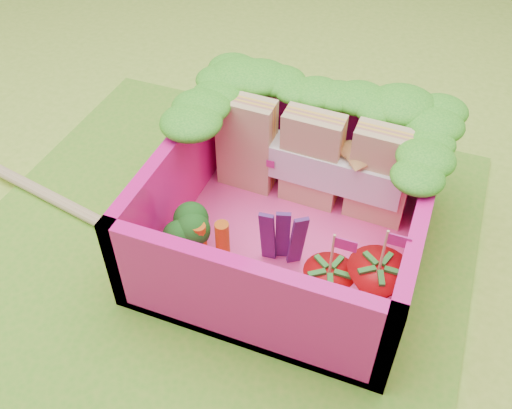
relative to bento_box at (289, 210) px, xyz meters
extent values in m
plane|color=#96C337|center=(-0.35, -0.15, -0.31)|extent=(14.00, 14.00, 0.00)
cube|color=#64B027|center=(-0.35, -0.15, -0.29)|extent=(2.60, 2.60, 0.03)
cube|color=#FF4196|center=(0.00, 0.00, -0.25)|extent=(1.30, 1.30, 0.05)
cube|color=#F6148A|center=(0.00, 0.61, 0.00)|extent=(1.30, 0.07, 0.55)
cube|color=#F6148A|center=(0.00, -0.61, 0.00)|extent=(1.30, 0.07, 0.55)
cube|color=#F6148A|center=(-0.62, 0.00, 0.00)|extent=(0.07, 1.30, 0.55)
cube|color=#F6148A|center=(0.61, 0.00, 0.00)|extent=(0.07, 1.30, 0.55)
ellipsoid|color=#1D8B19|center=(-0.50, 0.58, 0.33)|extent=(0.30, 0.30, 0.11)
ellipsoid|color=#1D8B19|center=(-0.39, 0.58, 0.33)|extent=(0.30, 0.30, 0.11)
ellipsoid|color=#1D8B19|center=(-0.28, 0.58, 0.33)|extent=(0.30, 0.30, 0.11)
ellipsoid|color=#1D8B19|center=(-0.17, 0.58, 0.33)|extent=(0.30, 0.30, 0.11)
ellipsoid|color=#1D8B19|center=(-0.06, 0.58, 0.33)|extent=(0.30, 0.30, 0.11)
ellipsoid|color=#1D8B19|center=(0.06, 0.58, 0.33)|extent=(0.30, 0.30, 0.11)
ellipsoid|color=#1D8B19|center=(0.17, 0.58, 0.33)|extent=(0.30, 0.30, 0.11)
ellipsoid|color=#1D8B19|center=(0.28, 0.58, 0.33)|extent=(0.30, 0.30, 0.11)
ellipsoid|color=#1D8B19|center=(0.39, 0.58, 0.33)|extent=(0.30, 0.30, 0.11)
ellipsoid|color=#1D8B19|center=(0.50, 0.58, 0.33)|extent=(0.30, 0.30, 0.11)
ellipsoid|color=#1D8B19|center=(-0.58, 0.10, 0.33)|extent=(0.27, 0.27, 0.10)
ellipsoid|color=#1D8B19|center=(-0.58, 0.24, 0.33)|extent=(0.27, 0.27, 0.10)
ellipsoid|color=#1D8B19|center=(-0.58, 0.38, 0.33)|extent=(0.27, 0.27, 0.10)
ellipsoid|color=#1D8B19|center=(-0.58, 0.52, 0.33)|extent=(0.27, 0.27, 0.10)
ellipsoid|color=#1D8B19|center=(-0.58, 0.66, 0.33)|extent=(0.27, 0.27, 0.10)
ellipsoid|color=#1D8B19|center=(0.58, 0.10, 0.33)|extent=(0.27, 0.27, 0.10)
ellipsoid|color=#1D8B19|center=(0.58, 0.24, 0.33)|extent=(0.27, 0.27, 0.10)
ellipsoid|color=#1D8B19|center=(0.58, 0.38, 0.33)|extent=(0.27, 0.27, 0.10)
ellipsoid|color=#1D8B19|center=(0.58, 0.52, 0.33)|extent=(0.27, 0.27, 0.10)
ellipsoid|color=#1D8B19|center=(0.58, 0.66, 0.33)|extent=(0.27, 0.27, 0.10)
cube|color=tan|center=(-0.37, 0.36, 0.05)|extent=(0.32, 0.16, 0.56)
cube|color=tan|center=(0.00, 0.36, 0.05)|extent=(0.32, 0.16, 0.56)
cube|color=tan|center=(0.37, 0.36, 0.05)|extent=(0.32, 0.16, 0.56)
cube|color=white|center=(0.00, 0.36, 0.02)|extent=(1.01, 0.21, 0.20)
cylinder|color=#70B055|center=(-0.45, -0.28, -0.16)|extent=(0.12, 0.12, 0.13)
ellipsoid|color=#134412|center=(-0.45, -0.28, -0.04)|extent=(0.33, 0.33, 0.12)
cylinder|color=#D75912|center=(-0.35, -0.31, -0.09)|extent=(0.07, 0.07, 0.28)
cylinder|color=#D75912|center=(-0.25, -0.26, -0.08)|extent=(0.07, 0.07, 0.28)
cube|color=#431A5D|center=(-0.05, -0.18, -0.04)|extent=(0.07, 0.03, 0.38)
cube|color=#431A5D|center=(0.02, -0.14, -0.04)|extent=(0.07, 0.04, 0.38)
cube|color=#431A5D|center=(0.09, -0.15, -0.04)|extent=(0.07, 0.06, 0.38)
cone|color=red|center=(0.30, -0.32, -0.11)|extent=(0.24, 0.24, 0.24)
cylinder|color=#DCBD7C|center=(0.30, -0.32, 0.13)|extent=(0.01, 0.01, 0.24)
cube|color=#CE2287|center=(0.35, -0.32, 0.21)|extent=(0.10, 0.01, 0.06)
cone|color=red|center=(0.50, -0.26, -0.08)|extent=(0.28, 0.28, 0.28)
cylinder|color=#DCBD7C|center=(0.50, -0.26, 0.18)|extent=(0.01, 0.01, 0.24)
cube|color=#CE2287|center=(0.55, -0.26, 0.26)|extent=(0.10, 0.01, 0.06)
cube|color=#569F32|center=(0.50, -0.08, -0.20)|extent=(0.33, 0.12, 0.05)
cube|color=#569F32|center=(0.14, -0.37, -0.20)|extent=(0.18, 0.32, 0.05)
cube|color=#E2BA7C|center=(-1.36, -0.16, -0.25)|extent=(2.18, 0.47, 0.05)
cube|color=#E2BA7C|center=(-1.31, -0.15, -0.25)|extent=(2.18, 0.47, 0.05)
camera|label=1|loc=(0.57, -1.94, 1.99)|focal=40.00mm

